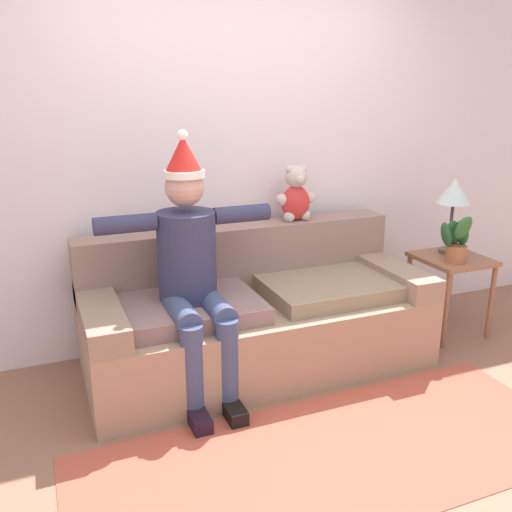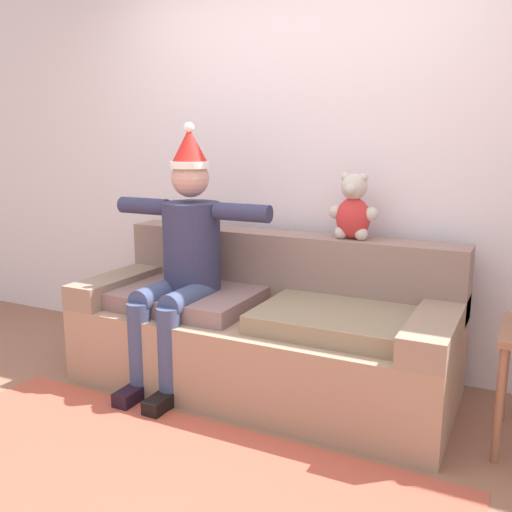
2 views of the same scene
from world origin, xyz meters
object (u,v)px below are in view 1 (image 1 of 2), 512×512
(couch, at_px, (255,315))
(person_seated, at_px, (192,266))
(table_lamp, at_px, (454,195))
(teddy_bear, at_px, (296,196))
(potted_plant, at_px, (456,240))
(side_table, at_px, (451,270))

(couch, relative_size, person_seated, 1.42)
(table_lamp, bearing_deg, teddy_bear, 166.00)
(teddy_bear, xyz_separation_m, potted_plant, (0.99, -0.48, -0.29))
(person_seated, xyz_separation_m, side_table, (1.94, 0.08, -0.29))
(person_seated, relative_size, side_table, 2.63)
(person_seated, height_order, side_table, person_seated)
(couch, distance_m, teddy_bear, 0.86)
(table_lamp, bearing_deg, side_table, -114.32)
(potted_plant, bearing_deg, side_table, 53.01)
(teddy_bear, distance_m, potted_plant, 1.14)
(side_table, xyz_separation_m, table_lamp, (0.04, 0.10, 0.53))
(couch, height_order, side_table, couch)
(teddy_bear, bearing_deg, couch, -145.79)
(couch, xyz_separation_m, potted_plant, (1.41, -0.19, 0.41))
(couch, xyz_separation_m, side_table, (1.49, -0.09, 0.14))
(teddy_bear, height_order, potted_plant, teddy_bear)
(table_lamp, distance_m, potted_plant, 0.36)
(side_table, relative_size, table_lamp, 1.06)
(person_seated, relative_size, potted_plant, 4.18)
(table_lamp, bearing_deg, person_seated, -175.01)
(couch, height_order, person_seated, person_seated)
(couch, bearing_deg, teddy_bear, 34.21)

